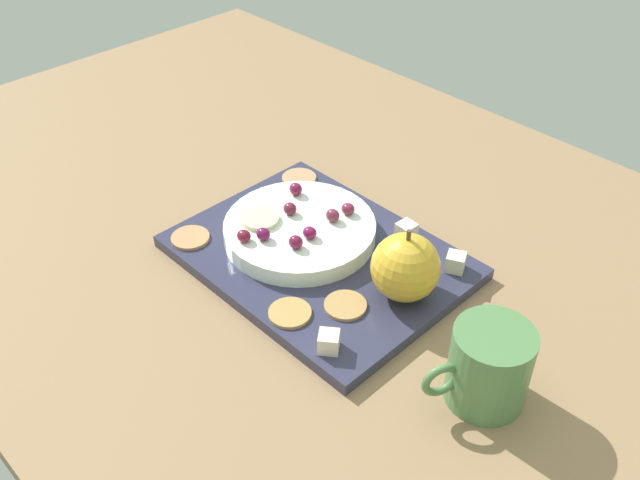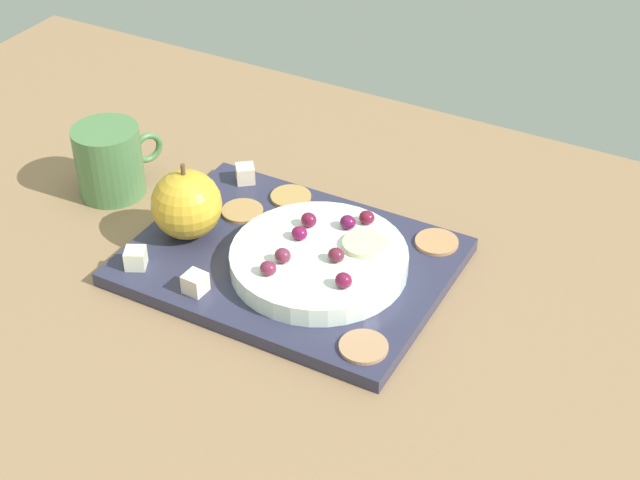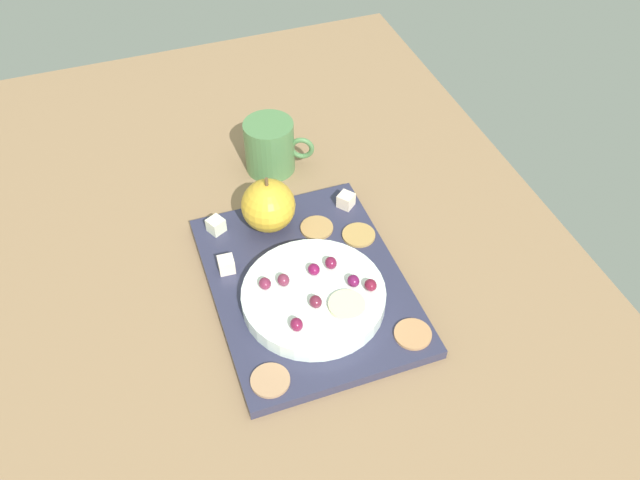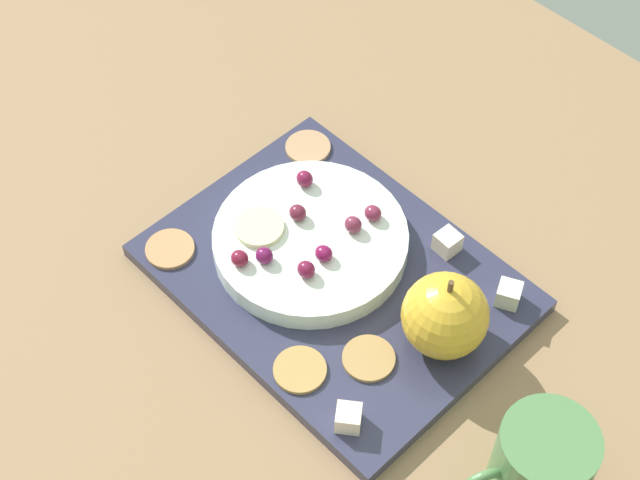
{
  "view_description": "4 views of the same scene",
  "coord_description": "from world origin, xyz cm",
  "px_view_note": "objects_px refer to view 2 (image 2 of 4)",
  "views": [
    {
      "loc": [
        50.34,
        -49.63,
        58.72
      ],
      "look_at": [
        5.03,
        -5.42,
        8.62
      ],
      "focal_mm": 39.4,
      "sensor_mm": 36.0,
      "label": 1
    },
    {
      "loc": [
        -38.74,
        66.58,
        67.15
      ],
      "look_at": [
        0.21,
        -5.32,
        6.67
      ],
      "focal_mm": 53.55,
      "sensor_mm": 36.0,
      "label": 2
    },
    {
      "loc": [
        -52.76,
        14.41,
        73.54
      ],
      "look_at": [
        5.55,
        -6.43,
        9.08
      ],
      "focal_mm": 37.39,
      "sensor_mm": 36.0,
      "label": 3
    },
    {
      "loc": [
        40.44,
        -41.82,
        79.45
      ],
      "look_at": [
        0.72,
        -3.43,
        7.36
      ],
      "focal_mm": 54.12,
      "sensor_mm": 36.0,
      "label": 4
    }
  ],
  "objects_px": {
    "cracker_0": "(291,197)",
    "grape_5": "(367,217)",
    "cheese_cube_1": "(136,258)",
    "grape_2": "(336,255)",
    "cracker_2": "(242,211)",
    "grape_3": "(299,233)",
    "cup": "(110,161)",
    "grape_0": "(283,255)",
    "cheese_cube_0": "(245,174)",
    "grape_6": "(268,268)",
    "serving_dish": "(319,260)",
    "apple_slice_0": "(365,244)",
    "grape_4": "(348,222)",
    "platter": "(290,262)",
    "apple_whole": "(187,204)",
    "cheese_cube_2": "(195,283)",
    "cracker_3": "(364,347)",
    "grape_7": "(309,220)",
    "grape_1": "(344,280)",
    "cracker_1": "(437,242)"
  },
  "relations": [
    {
      "from": "cracker_2",
      "to": "grape_1",
      "type": "bearing_deg",
      "value": 153.32
    },
    {
      "from": "grape_2",
      "to": "grape_4",
      "type": "distance_m",
      "value": 0.06
    },
    {
      "from": "grape_5",
      "to": "grape_4",
      "type": "bearing_deg",
      "value": 53.24
    },
    {
      "from": "platter",
      "to": "grape_7",
      "type": "height_order",
      "value": "grape_7"
    },
    {
      "from": "cheese_cube_0",
      "to": "grape_6",
      "type": "height_order",
      "value": "grape_6"
    },
    {
      "from": "platter",
      "to": "cup",
      "type": "relative_size",
      "value": 3.14
    },
    {
      "from": "apple_whole",
      "to": "grape_5",
      "type": "xyz_separation_m",
      "value": [
        -0.18,
        -0.08,
        -0.01
      ]
    },
    {
      "from": "platter",
      "to": "cheese_cube_2",
      "type": "xyz_separation_m",
      "value": [
        0.06,
        0.1,
        0.02
      ]
    },
    {
      "from": "cheese_cube_2",
      "to": "grape_0",
      "type": "bearing_deg",
      "value": -137.95
    },
    {
      "from": "platter",
      "to": "cheese_cube_1",
      "type": "height_order",
      "value": "cheese_cube_1"
    },
    {
      "from": "grape_0",
      "to": "grape_7",
      "type": "height_order",
      "value": "same"
    },
    {
      "from": "grape_3",
      "to": "apple_slice_0",
      "type": "distance_m",
      "value": 0.07
    },
    {
      "from": "cheese_cube_1",
      "to": "grape_6",
      "type": "distance_m",
      "value": 0.15
    },
    {
      "from": "cracker_2",
      "to": "grape_1",
      "type": "height_order",
      "value": "grape_1"
    },
    {
      "from": "serving_dish",
      "to": "cheese_cube_1",
      "type": "height_order",
      "value": "same"
    },
    {
      "from": "grape_0",
      "to": "grape_6",
      "type": "relative_size",
      "value": 1.0
    },
    {
      "from": "cheese_cube_2",
      "to": "cracker_2",
      "type": "xyz_separation_m",
      "value": [
        0.03,
        -0.14,
        -0.01
      ]
    },
    {
      "from": "grape_0",
      "to": "grape_1",
      "type": "bearing_deg",
      "value": 174.5
    },
    {
      "from": "cracker_0",
      "to": "grape_5",
      "type": "distance_m",
      "value": 0.12
    },
    {
      "from": "grape_7",
      "to": "cup",
      "type": "height_order",
      "value": "cup"
    },
    {
      "from": "grape_0",
      "to": "grape_1",
      "type": "relative_size",
      "value": 1.0
    },
    {
      "from": "grape_2",
      "to": "apple_slice_0",
      "type": "height_order",
      "value": "grape_2"
    },
    {
      "from": "cheese_cube_1",
      "to": "cracker_1",
      "type": "height_order",
      "value": "cheese_cube_1"
    },
    {
      "from": "cracker_2",
      "to": "grape_3",
      "type": "relative_size",
      "value": 2.73
    },
    {
      "from": "apple_whole",
      "to": "cheese_cube_1",
      "type": "xyz_separation_m",
      "value": [
        0.02,
        0.08,
        -0.03
      ]
    },
    {
      "from": "apple_whole",
      "to": "cracker_2",
      "type": "xyz_separation_m",
      "value": [
        -0.03,
        -0.06,
        -0.04
      ]
    },
    {
      "from": "cracker_2",
      "to": "grape_2",
      "type": "bearing_deg",
      "value": 160.05
    },
    {
      "from": "cheese_cube_1",
      "to": "grape_2",
      "type": "relative_size",
      "value": 1.22
    },
    {
      "from": "cheese_cube_1",
      "to": "grape_5",
      "type": "distance_m",
      "value": 0.25
    },
    {
      "from": "cheese_cube_1",
      "to": "cheese_cube_2",
      "type": "distance_m",
      "value": 0.08
    },
    {
      "from": "platter",
      "to": "grape_7",
      "type": "bearing_deg",
      "value": -101.01
    },
    {
      "from": "grape_3",
      "to": "grape_7",
      "type": "distance_m",
      "value": 0.03
    },
    {
      "from": "cup",
      "to": "grape_0",
      "type": "bearing_deg",
      "value": 166.94
    },
    {
      "from": "grape_6",
      "to": "apple_slice_0",
      "type": "xyz_separation_m",
      "value": [
        -0.07,
        -0.09,
        -0.0
      ]
    },
    {
      "from": "cheese_cube_1",
      "to": "grape_0",
      "type": "distance_m",
      "value": 0.16
    },
    {
      "from": "cheese_cube_1",
      "to": "grape_4",
      "type": "height_order",
      "value": "grape_4"
    },
    {
      "from": "cheese_cube_0",
      "to": "grape_3",
      "type": "height_order",
      "value": "grape_3"
    },
    {
      "from": "apple_whole",
      "to": "apple_slice_0",
      "type": "xyz_separation_m",
      "value": [
        -0.2,
        -0.04,
        -0.01
      ]
    },
    {
      "from": "cheese_cube_1",
      "to": "grape_2",
      "type": "distance_m",
      "value": 0.21
    },
    {
      "from": "apple_whole",
      "to": "cheese_cube_0",
      "type": "bearing_deg",
      "value": -89.37
    },
    {
      "from": "grape_7",
      "to": "cup",
      "type": "xyz_separation_m",
      "value": [
        0.27,
        0.0,
        -0.0
      ]
    },
    {
      "from": "cracker_0",
      "to": "grape_2",
      "type": "height_order",
      "value": "grape_2"
    },
    {
      "from": "cracker_3",
      "to": "grape_3",
      "type": "bearing_deg",
      "value": -38.24
    },
    {
      "from": "apple_whole",
      "to": "grape_4",
      "type": "relative_size",
      "value": 4.45
    },
    {
      "from": "cheese_cube_1",
      "to": "grape_7",
      "type": "relative_size",
      "value": 1.22
    },
    {
      "from": "grape_3",
      "to": "grape_6",
      "type": "height_order",
      "value": "same"
    },
    {
      "from": "apple_slice_0",
      "to": "cup",
      "type": "bearing_deg",
      "value": -0.06
    },
    {
      "from": "cheese_cube_1",
      "to": "grape_2",
      "type": "xyz_separation_m",
      "value": [
        -0.2,
        -0.08,
        0.02
      ]
    },
    {
      "from": "grape_0",
      "to": "grape_5",
      "type": "distance_m",
      "value": 0.11
    },
    {
      "from": "platter",
      "to": "apple_slice_0",
      "type": "distance_m",
      "value": 0.09
    }
  ]
}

